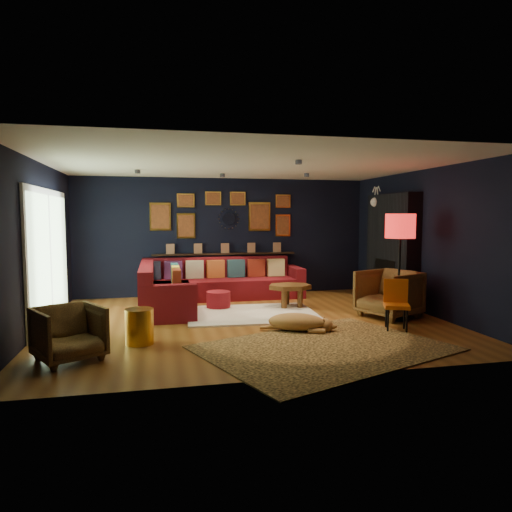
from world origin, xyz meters
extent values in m
plane|color=brown|center=(0.00, 0.00, 0.00)|extent=(6.50, 6.50, 0.00)
plane|color=black|center=(0.00, 2.75, 1.30)|extent=(6.50, 0.00, 6.50)
plane|color=black|center=(0.00, -2.75, 1.30)|extent=(6.50, 0.00, 6.50)
plane|color=black|center=(-3.25, 0.00, 1.30)|extent=(0.00, 5.50, 5.50)
plane|color=black|center=(3.25, 0.00, 1.30)|extent=(0.00, 5.50, 5.50)
plane|color=silver|center=(0.00, 0.00, 2.60)|extent=(6.50, 6.50, 0.00)
cube|color=maroon|center=(-0.20, 2.25, 0.21)|extent=(3.20, 0.95, 0.42)
cube|color=maroon|center=(-0.20, 2.60, 0.63)|extent=(3.20, 0.24, 0.46)
cube|color=maroon|center=(1.50, 2.25, 0.32)|extent=(0.22, 0.95, 0.64)
cube|color=maroon|center=(-1.32, 1.15, 0.21)|extent=(0.95, 2.20, 0.42)
cube|color=maroon|center=(-1.68, 1.15, 0.63)|extent=(0.24, 2.20, 0.46)
cube|color=maroon|center=(-1.32, 0.15, 0.32)|extent=(0.95, 0.22, 0.64)
cube|color=#2A2C46|center=(-1.60, 2.40, 0.62)|extent=(0.38, 0.14, 0.38)
cube|color=#5A285E|center=(-1.15, 2.40, 0.62)|extent=(0.38, 0.14, 0.38)
cube|color=#C2B494|center=(-0.70, 2.40, 0.62)|extent=(0.38, 0.14, 0.38)
cube|color=#C15E29|center=(-0.25, 2.40, 0.62)|extent=(0.38, 0.14, 0.38)
cube|color=#284D5D|center=(0.20, 2.40, 0.62)|extent=(0.38, 0.14, 0.38)
cube|color=maroon|center=(0.65, 2.40, 0.62)|extent=(0.38, 0.14, 0.38)
cube|color=#CEC27B|center=(1.10, 2.40, 0.62)|extent=(0.38, 0.14, 0.38)
cube|color=#1B5D6C|center=(-1.15, 1.85, 0.62)|extent=(0.14, 0.38, 0.38)
cube|color=gold|center=(-1.15, 1.35, 0.62)|extent=(0.14, 0.38, 0.38)
cube|color=maroon|center=(-1.15, 0.85, 0.62)|extent=(0.14, 0.38, 0.38)
cube|color=black|center=(0.00, 2.68, 0.92)|extent=(3.20, 0.12, 0.04)
cube|color=gold|center=(-1.40, 2.72, 1.75)|extent=(0.45, 0.03, 0.60)
cube|color=#9E4D24|center=(-1.40, 2.70, 1.75)|extent=(0.38, 0.01, 0.51)
cube|color=gold|center=(-0.85, 2.72, 1.55)|extent=(0.40, 0.03, 0.55)
cube|color=#9E4D24|center=(-0.85, 2.70, 1.55)|extent=(0.34, 0.01, 0.47)
cube|color=gold|center=(-0.85, 2.72, 2.10)|extent=(0.38, 0.03, 0.30)
cube|color=#9E4D24|center=(-0.85, 2.70, 2.10)|extent=(0.32, 0.01, 0.25)
cube|color=gold|center=(0.80, 2.72, 1.75)|extent=(0.50, 0.03, 0.65)
cube|color=#9E4D24|center=(0.80, 2.70, 1.75)|extent=(0.42, 0.01, 0.55)
cube|color=gold|center=(1.35, 2.72, 1.55)|extent=(0.35, 0.03, 0.50)
cube|color=#9E4D24|center=(1.35, 2.70, 1.55)|extent=(0.30, 0.01, 0.42)
cube|color=gold|center=(1.35, 2.72, 2.10)|extent=(0.35, 0.03, 0.30)
cube|color=#9E4D24|center=(1.35, 2.70, 2.10)|extent=(0.30, 0.01, 0.25)
cube|color=gold|center=(-0.25, 2.72, 2.15)|extent=(0.35, 0.03, 0.30)
cube|color=#9E4D24|center=(-0.25, 2.70, 2.15)|extent=(0.30, 0.01, 0.25)
cube|color=gold|center=(0.30, 2.72, 2.15)|extent=(0.35, 0.03, 0.30)
cube|color=#9E4D24|center=(0.30, 2.70, 2.15)|extent=(0.30, 0.01, 0.25)
cylinder|color=silver|center=(0.10, 2.72, 1.70)|extent=(0.28, 0.03, 0.28)
cone|color=gold|center=(0.32, 2.72, 1.70)|extent=(0.03, 0.16, 0.03)
cone|color=gold|center=(0.30, 2.72, 1.78)|extent=(0.04, 0.16, 0.04)
cone|color=gold|center=(0.26, 2.72, 1.86)|extent=(0.04, 0.16, 0.04)
cone|color=gold|center=(0.18, 2.72, 1.90)|extent=(0.04, 0.16, 0.04)
cone|color=gold|center=(0.10, 2.72, 1.92)|extent=(0.03, 0.16, 0.03)
cone|color=gold|center=(0.02, 2.72, 1.90)|extent=(0.04, 0.16, 0.04)
cone|color=gold|center=(-0.06, 2.72, 1.86)|extent=(0.04, 0.16, 0.04)
cone|color=gold|center=(-0.10, 2.72, 1.78)|extent=(0.04, 0.16, 0.04)
cone|color=gold|center=(-0.12, 2.72, 1.70)|extent=(0.03, 0.16, 0.03)
cone|color=gold|center=(-0.10, 2.72, 1.62)|extent=(0.04, 0.16, 0.04)
cone|color=gold|center=(-0.06, 2.72, 1.54)|extent=(0.04, 0.16, 0.04)
cone|color=gold|center=(0.02, 2.72, 1.50)|extent=(0.04, 0.16, 0.04)
cone|color=gold|center=(0.10, 2.72, 1.48)|extent=(0.03, 0.16, 0.03)
cone|color=gold|center=(0.18, 2.72, 1.50)|extent=(0.04, 0.16, 0.04)
cone|color=gold|center=(0.26, 2.72, 1.54)|extent=(0.04, 0.16, 0.04)
cone|color=gold|center=(0.30, 2.72, 1.62)|extent=(0.04, 0.16, 0.04)
cube|color=black|center=(3.10, 0.90, 1.10)|extent=(0.30, 1.60, 2.20)
cube|color=black|center=(3.04, 0.90, 0.45)|extent=(0.20, 0.80, 0.90)
cone|color=white|center=(3.19, 1.40, 2.05)|extent=(0.35, 0.28, 0.28)
sphere|color=white|center=(2.97, 1.40, 2.05)|extent=(0.20, 0.20, 0.20)
cylinder|color=white|center=(2.99, 1.34, 2.22)|extent=(0.02, 0.10, 0.28)
cylinder|color=white|center=(2.99, 1.46, 2.22)|extent=(0.02, 0.10, 0.28)
cube|color=white|center=(-3.22, 0.60, 1.10)|extent=(0.04, 2.80, 2.20)
cube|color=#BBE5AF|center=(-3.20, 0.60, 1.10)|extent=(0.01, 2.60, 2.00)
cube|color=white|center=(-3.19, 0.60, 1.10)|extent=(0.02, 0.06, 2.00)
cylinder|color=black|center=(-1.80, 1.20, 2.56)|extent=(0.10, 0.10, 0.06)
cylinder|color=black|center=(-0.20, 1.60, 2.56)|extent=(0.10, 0.10, 0.06)
cylinder|color=black|center=(1.40, 1.20, 2.56)|extent=(0.10, 0.10, 0.06)
cylinder|color=black|center=(0.60, -0.80, 2.56)|extent=(0.10, 0.10, 0.06)
cube|color=white|center=(0.16, 0.49, 0.02)|extent=(2.37, 1.79, 0.03)
cube|color=#B48445|center=(0.67, -1.78, 0.01)|extent=(3.70, 3.20, 0.02)
cylinder|color=brown|center=(0.84, 0.80, 0.20)|extent=(0.10, 0.10, 0.34)
cylinder|color=brown|center=(1.16, 0.80, 0.20)|extent=(0.10, 0.10, 0.34)
cylinder|color=brown|center=(1.00, 1.16, 0.20)|extent=(0.10, 0.10, 0.34)
cylinder|color=maroon|center=(-0.36, 1.15, 0.18)|extent=(0.46, 0.46, 0.30)
imported|color=#BB8740|center=(-2.55, -1.58, 0.37)|extent=(0.96, 0.95, 0.74)
imported|color=#BB8740|center=(2.45, -0.20, 0.45)|extent=(1.10, 1.13, 0.90)
cylinder|color=gold|center=(-1.74, -1.00, 0.24)|extent=(0.39, 0.39, 0.49)
cylinder|color=black|center=(1.92, -1.17, 0.19)|extent=(0.03, 0.03, 0.39)
cylinder|color=black|center=(2.17, -1.27, 0.19)|extent=(0.03, 0.03, 0.39)
cylinder|color=black|center=(2.02, -0.91, 0.19)|extent=(0.03, 0.03, 0.39)
cylinder|color=black|center=(2.28, -1.02, 0.19)|extent=(0.03, 0.03, 0.39)
cube|color=orange|center=(2.10, -1.09, 0.39)|extent=(0.48, 0.48, 0.06)
cube|color=orange|center=(2.16, -0.95, 0.60)|extent=(0.36, 0.19, 0.37)
cylinder|color=black|center=(2.50, -0.44, 0.02)|extent=(0.30, 0.30, 0.04)
cylinder|color=black|center=(2.50, -0.44, 0.77)|extent=(0.04, 0.04, 1.45)
cylinder|color=red|center=(2.50, -0.44, 1.60)|extent=(0.49, 0.49, 0.41)
camera|label=1|loc=(-1.49, -7.38, 1.76)|focal=32.00mm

